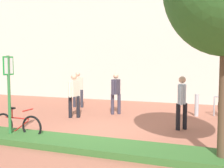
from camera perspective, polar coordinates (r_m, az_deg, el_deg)
name	(u,v)px	position (r m, az deg, el deg)	size (l,w,h in m)	color
ground_plane	(101,131)	(8.36, -2.52, -10.22)	(60.00, 60.00, 0.00)	#9E5B47
building_facade	(149,13)	(15.43, 8.16, 15.17)	(28.00, 1.20, 10.00)	beige
planter_strip	(91,145)	(6.70, -4.63, -13.23)	(7.00, 1.10, 0.16)	#336028
parking_sign_post	(9,85)	(7.78, -21.68, -0.14)	(0.08, 0.36, 2.34)	#2D7238
bike_at_sign	(18,125)	(8.10, -20.00, -8.42)	(1.68, 0.42, 0.86)	black
bollard_steel	(197,105)	(11.07, 18.06, -4.43)	(0.16, 0.16, 0.90)	#ADADB2
person_suited_dark	(116,91)	(10.89, 0.84, -1.53)	(0.38, 0.61, 1.72)	#383342
person_shirt_white	(74,93)	(10.28, -8.32, -1.93)	(0.42, 0.60, 1.72)	black
person_casual_tan	(182,99)	(8.61, 15.06, -3.26)	(0.34, 0.61, 1.72)	black
person_shirt_blue	(78,87)	(12.75, -7.48, -0.69)	(0.53, 0.57, 1.72)	#2D2D38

